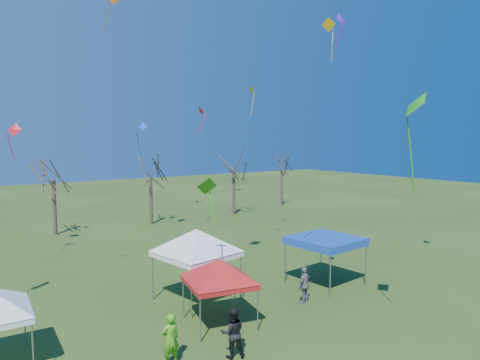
# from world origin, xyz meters

# --- Properties ---
(ground) EXTENTS (140.00, 140.00, 0.00)m
(ground) POSITION_xyz_m (0.00, 0.00, 0.00)
(ground) COLOR #274616
(ground) RESTS_ON ground
(tree_2) EXTENTS (3.71, 3.71, 8.18)m
(tree_2) POSITION_xyz_m (-2.37, 24.38, 6.29)
(tree_2) COLOR #3D2D21
(tree_2) RESTS_ON ground
(tree_3) EXTENTS (3.59, 3.59, 7.91)m
(tree_3) POSITION_xyz_m (6.03, 24.04, 6.08)
(tree_3) COLOR #3D2D21
(tree_3) RESTS_ON ground
(tree_4) EXTENTS (3.58, 3.58, 7.89)m
(tree_4) POSITION_xyz_m (15.36, 24.00, 6.06)
(tree_4) COLOR #3D2D21
(tree_4) RESTS_ON ground
(tree_5) EXTENTS (3.39, 3.39, 7.46)m
(tree_5) POSITION_xyz_m (23.72, 26.07, 5.73)
(tree_5) COLOR #3D2D21
(tree_5) RESTS_ON ground
(tent_white_mid) EXTENTS (4.60, 4.60, 4.12)m
(tent_white_mid) POSITION_xyz_m (0.29, 4.83, 3.33)
(tent_white_mid) COLOR gray
(tent_white_mid) RESTS_ON ground
(tent_red) EXTENTS (3.69, 3.69, 3.32)m
(tent_red) POSITION_xyz_m (-0.30, 1.76, 2.68)
(tent_red) COLOR gray
(tent_red) RESTS_ON ground
(tent_blue) EXTENTS (3.63, 3.63, 2.62)m
(tent_blue) POSITION_xyz_m (7.22, 2.85, 2.41)
(tent_blue) COLOR gray
(tent_blue) RESTS_ON ground
(person_green) EXTENTS (0.68, 0.45, 1.85)m
(person_green) POSITION_xyz_m (-3.44, -0.02, 0.92)
(person_green) COLOR #49A51A
(person_green) RESTS_ON ground
(person_grey) EXTENTS (1.14, 0.71, 1.80)m
(person_grey) POSITION_xyz_m (4.40, 1.47, 0.90)
(person_grey) COLOR slate
(person_grey) RESTS_ON ground
(person_dark) EXTENTS (1.11, 1.01, 1.86)m
(person_dark) POSITION_xyz_m (-1.35, -0.87, 0.93)
(person_dark) COLOR black
(person_dark) RESTS_ON ground
(kite_25) EXTENTS (0.70, 0.43, 1.48)m
(kite_25) POSITION_xyz_m (4.40, -0.51, 12.93)
(kite_25) COLOR #611ABB
(kite_25) RESTS_ON ground
(kite_19) EXTENTS (0.60, 0.88, 2.25)m
(kite_19) POSITION_xyz_m (8.37, 18.45, 10.30)
(kite_19) COLOR red
(kite_19) RESTS_ON ground
(kite_5) EXTENTS (1.28, 1.42, 3.76)m
(kite_5) POSITION_xyz_m (4.47, -4.07, 9.18)
(kite_5) COLOR #219316
(kite_5) RESTS_ON ground
(kite_17) EXTENTS (0.79, 0.89, 2.62)m
(kite_17) POSITION_xyz_m (9.76, 5.35, 14.74)
(kite_17) COLOR orange
(kite_17) RESTS_ON ground
(kite_22) EXTENTS (1.06, 1.07, 2.81)m
(kite_22) POSITION_xyz_m (4.29, 21.47, 8.92)
(kite_22) COLOR #162FF1
(kite_22) RESTS_ON ground
(kite_13) EXTENTS (0.99, 0.95, 2.48)m
(kite_13) POSITION_xyz_m (-5.76, 18.62, 8.54)
(kite_13) COLOR red
(kite_13) RESTS_ON ground
(kite_12) EXTENTS (0.63, 1.07, 3.20)m
(kite_12) POSITION_xyz_m (17.84, 24.19, 13.19)
(kite_12) COLOR #F8AF1A
(kite_12) RESTS_ON ground
(kite_1) EXTENTS (0.98, 0.67, 2.07)m
(kite_1) POSITION_xyz_m (-0.61, 2.20, 5.97)
(kite_1) COLOR #2A9E18
(kite_1) RESTS_ON ground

